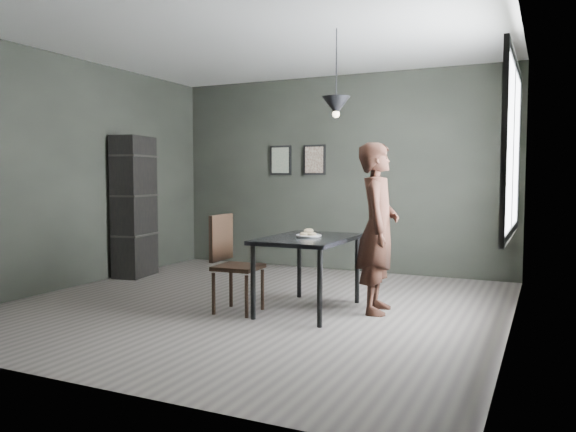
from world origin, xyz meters
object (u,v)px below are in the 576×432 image
at_px(woman, 378,228).
at_px(wood_chair, 230,257).
at_px(white_plate, 309,236).
at_px(cafe_table, 308,245).
at_px(shelf_unit, 134,207).
at_px(pendant_lamp, 336,106).

height_order(woman, wood_chair, woman).
height_order(white_plate, wood_chair, wood_chair).
xyz_separation_m(white_plate, wood_chair, (-0.70, -0.36, -0.20)).
relative_size(cafe_table, white_plate, 5.22).
height_order(shelf_unit, pendant_lamp, pendant_lamp).
xyz_separation_m(white_plate, shelf_unit, (-2.92, 0.84, 0.19)).
bearing_deg(pendant_lamp, woman, 19.75).
bearing_deg(white_plate, shelf_unit, 164.03).
distance_m(white_plate, shelf_unit, 3.04).
distance_m(woman, wood_chair, 1.50).
xyz_separation_m(wood_chair, shelf_unit, (-2.22, 1.19, 0.39)).
xyz_separation_m(white_plate, woman, (0.65, 0.24, 0.09)).
relative_size(cafe_table, shelf_unit, 0.63).
xyz_separation_m(cafe_table, wood_chair, (-0.70, -0.35, -0.12)).
xyz_separation_m(white_plate, pendant_lamp, (0.25, 0.10, 1.29)).
bearing_deg(white_plate, wood_chair, -152.94).
distance_m(white_plate, wood_chair, 0.81).
bearing_deg(wood_chair, cafe_table, 24.17).
xyz_separation_m(wood_chair, pendant_lamp, (0.95, 0.45, 1.50)).
relative_size(shelf_unit, pendant_lamp, 2.19).
height_order(cafe_table, pendant_lamp, pendant_lamp).
distance_m(cafe_table, pendant_lamp, 1.41).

